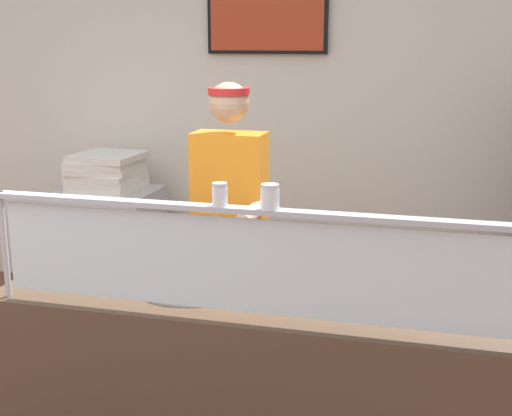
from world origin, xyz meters
The scene contains 10 objects.
shop_rear_unit centered at (1.11, 2.71, 1.36)m, with size 6.63×0.13×2.70m.
serving_counter centered at (1.11, 0.39, 0.47)m, with size 2.23×0.78×0.95m, color #4C3828.
sneeze_guard centered at (1.11, 0.06, 1.23)m, with size 2.05×0.06×0.44m.
pizza_tray centered at (0.79, 0.36, 0.97)m, with size 0.49×0.49×0.04m.
pizza_server centered at (0.83, 0.34, 0.99)m, with size 0.07×0.28×0.01m, color #ADAFB7.
parmesan_shaker centered at (1.01, 0.06, 1.42)m, with size 0.06×0.06×0.08m.
pepper_flake_shaker centered at (1.20, 0.06, 1.43)m, with size 0.07×0.07×0.09m.
worker_figure centered at (0.71, 1.16, 1.01)m, with size 0.41×0.50×1.76m.
prep_shelf centered at (-0.55, 2.22, 0.45)m, with size 0.70×0.55×0.90m, color #B7BABF.
pizza_box_stack centered at (-0.56, 2.22, 1.03)m, with size 0.50×0.48×0.27m.
Camera 1 is at (1.75, -2.21, 1.97)m, focal length 47.87 mm.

